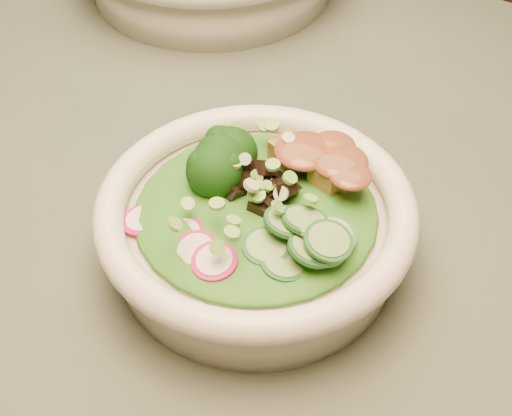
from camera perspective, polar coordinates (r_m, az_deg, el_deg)
The scene contains 10 objects.
dining_table at distance 0.68m, azimuth 5.60°, elevation -6.36°, with size 1.20×0.80×0.75m.
salad_bowl at distance 0.52m, azimuth 0.00°, elevation -1.41°, with size 0.23×0.23×0.06m.
lettuce_bed at distance 0.51m, azimuth 0.00°, elevation 0.08°, with size 0.18×0.18×0.02m, color #1C6315.
broccoli_florets at distance 0.53m, azimuth -3.56°, elevation 4.30°, with size 0.07×0.06×0.04m, color black, non-canonical shape.
radish_slices at distance 0.48m, azimuth -5.35°, elevation -2.64°, with size 0.09×0.03×0.02m, color #B50D53, non-canonical shape.
cucumber_slices at distance 0.47m, azimuth 3.87°, elevation -3.05°, with size 0.06×0.06×0.03m, color #74A45B, non-canonical shape.
mushroom_heap at distance 0.50m, azimuth 0.97°, elevation 1.47°, with size 0.06×0.06×0.03m, color black, non-canonical shape.
tofu_cubes at distance 0.52m, azimuth 4.92°, elevation 3.15°, with size 0.08×0.05×0.03m, color olive, non-canonical shape.
peanut_sauce at distance 0.52m, azimuth 5.00°, elevation 4.07°, with size 0.06×0.05×0.01m, color brown.
scallion_garnish at distance 0.49m, azimuth 0.00°, elevation 1.72°, with size 0.17×0.17×0.02m, color #6EB23E, non-canonical shape.
Camera 1 is at (0.20, -0.38, 1.16)m, focal length 50.00 mm.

